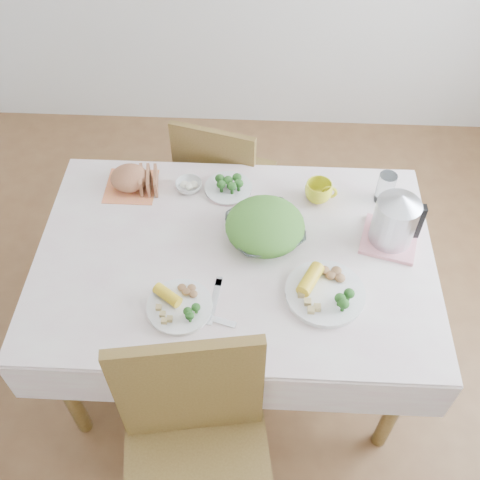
{
  "coord_description": "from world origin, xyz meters",
  "views": [
    {
      "loc": [
        0.09,
        -1.32,
        2.41
      ],
      "look_at": [
        0.02,
        0.02,
        0.82
      ],
      "focal_mm": 42.0,
      "sensor_mm": 36.0,
      "label": 1
    }
  ],
  "objects_px": {
    "dining_table": "(235,310)",
    "yellow_mug": "(318,192)",
    "dinner_plate_left": "(180,307)",
    "electric_kettle": "(395,219)",
    "salad_bowl": "(265,231)",
    "chair_far": "(227,178)",
    "dinner_plate_right": "(325,294)"
  },
  "relations": [
    {
      "from": "dining_table",
      "to": "yellow_mug",
      "type": "bearing_deg",
      "value": 43.12
    },
    {
      "from": "dinner_plate_left",
      "to": "electric_kettle",
      "type": "xyz_separation_m",
      "value": [
        0.77,
        0.35,
        0.11
      ]
    },
    {
      "from": "yellow_mug",
      "to": "dining_table",
      "type": "bearing_deg",
      "value": -136.88
    },
    {
      "from": "dining_table",
      "to": "salad_bowl",
      "type": "relative_size",
      "value": 4.91
    },
    {
      "from": "dining_table",
      "to": "chair_far",
      "type": "relative_size",
      "value": 1.55
    },
    {
      "from": "salad_bowl",
      "to": "electric_kettle",
      "type": "bearing_deg",
      "value": 0.74
    },
    {
      "from": "dinner_plate_left",
      "to": "dinner_plate_right",
      "type": "height_order",
      "value": "dinner_plate_right"
    },
    {
      "from": "yellow_mug",
      "to": "dinner_plate_right",
      "type": "bearing_deg",
      "value": -89.26
    },
    {
      "from": "dining_table",
      "to": "dinner_plate_left",
      "type": "xyz_separation_m",
      "value": [
        -0.18,
        -0.25,
        0.4
      ]
    },
    {
      "from": "salad_bowl",
      "to": "yellow_mug",
      "type": "relative_size",
      "value": 2.55
    },
    {
      "from": "dinner_plate_left",
      "to": "dinner_plate_right",
      "type": "bearing_deg",
      "value": 8.95
    },
    {
      "from": "salad_bowl",
      "to": "chair_far",
      "type": "bearing_deg",
      "value": 106.49
    },
    {
      "from": "salad_bowl",
      "to": "dinner_plate_left",
      "type": "relative_size",
      "value": 1.23
    },
    {
      "from": "dinner_plate_right",
      "to": "electric_kettle",
      "type": "relative_size",
      "value": 1.25
    },
    {
      "from": "dining_table",
      "to": "yellow_mug",
      "type": "height_order",
      "value": "yellow_mug"
    },
    {
      "from": "chair_far",
      "to": "dining_table",
      "type": "bearing_deg",
      "value": 111.16
    },
    {
      "from": "chair_far",
      "to": "dinner_plate_left",
      "type": "xyz_separation_m",
      "value": [
        -0.1,
        -0.98,
        0.31
      ]
    },
    {
      "from": "yellow_mug",
      "to": "salad_bowl",
      "type": "bearing_deg",
      "value": -134.76
    },
    {
      "from": "dining_table",
      "to": "salad_bowl",
      "type": "bearing_deg",
      "value": 38.64
    },
    {
      "from": "dining_table",
      "to": "yellow_mug",
      "type": "distance_m",
      "value": 0.62
    },
    {
      "from": "salad_bowl",
      "to": "yellow_mug",
      "type": "bearing_deg",
      "value": 45.24
    },
    {
      "from": "salad_bowl",
      "to": "electric_kettle",
      "type": "height_order",
      "value": "electric_kettle"
    },
    {
      "from": "chair_far",
      "to": "dinner_plate_left",
      "type": "relative_size",
      "value": 3.91
    },
    {
      "from": "dinner_plate_left",
      "to": "yellow_mug",
      "type": "xyz_separation_m",
      "value": [
        0.5,
        0.56,
        0.03
      ]
    },
    {
      "from": "dinner_plate_left",
      "to": "yellow_mug",
      "type": "relative_size",
      "value": 2.06
    },
    {
      "from": "dining_table",
      "to": "electric_kettle",
      "type": "height_order",
      "value": "electric_kettle"
    },
    {
      "from": "chair_far",
      "to": "salad_bowl",
      "type": "relative_size",
      "value": 3.17
    },
    {
      "from": "salad_bowl",
      "to": "dinner_plate_left",
      "type": "distance_m",
      "value": 0.45
    },
    {
      "from": "dining_table",
      "to": "dinner_plate_left",
      "type": "height_order",
      "value": "dinner_plate_left"
    },
    {
      "from": "salad_bowl",
      "to": "dinner_plate_left",
      "type": "height_order",
      "value": "salad_bowl"
    },
    {
      "from": "dining_table",
      "to": "dinner_plate_left",
      "type": "bearing_deg",
      "value": -124.79
    },
    {
      "from": "dining_table",
      "to": "chair_far",
      "type": "bearing_deg",
      "value": 96.08
    }
  ]
}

